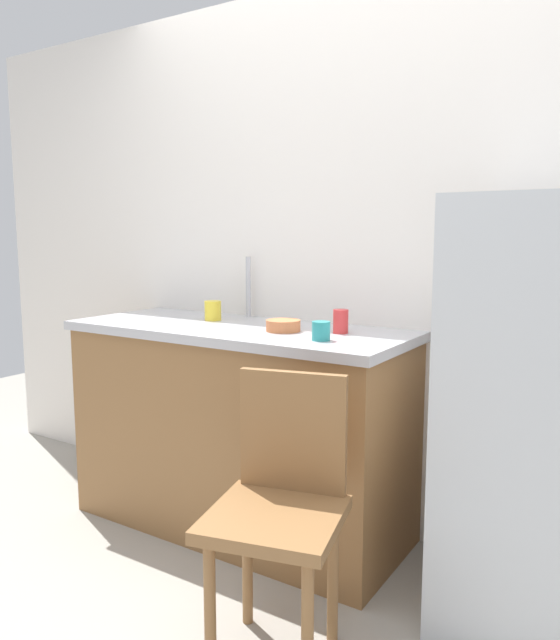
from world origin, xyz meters
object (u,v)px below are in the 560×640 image
at_px(refrigerator, 551,418).
at_px(cup_yellow, 213,311).
at_px(cup_teal, 321,331).
at_px(chair, 281,502).
at_px(terracotta_bowl, 283,326).
at_px(cup_red, 341,321).

relative_size(refrigerator, cup_yellow, 15.93).
distance_m(refrigerator, cup_teal, 0.85).
xyz_separation_m(chair, cup_teal, (-0.12, 0.48, 0.47)).
bearing_deg(terracotta_bowl, refrigerator, 0.33).
xyz_separation_m(refrigerator, cup_red, (-0.82, 0.08, 0.25)).
relative_size(chair, cup_teal, 12.23).
bearing_deg(cup_red, terracotta_bowl, -159.44).
relative_size(chair, cup_yellow, 9.75).
distance_m(cup_red, cup_yellow, 0.68).
xyz_separation_m(cup_red, cup_teal, (0.02, -0.19, -0.01)).
bearing_deg(refrigerator, cup_red, 174.58).
bearing_deg(cup_teal, refrigerator, 8.23).
distance_m(terracotta_bowl, cup_teal, 0.26).
xyz_separation_m(terracotta_bowl, cup_red, (0.22, 0.08, 0.02)).
xyz_separation_m(refrigerator, terracotta_bowl, (-1.05, -0.01, 0.23)).
height_order(refrigerator, chair, refrigerator).
bearing_deg(chair, terracotta_bowl, 107.69).
relative_size(refrigerator, cup_red, 14.99).
xyz_separation_m(chair, cup_red, (-0.14, 0.68, 0.48)).
height_order(terracotta_bowl, cup_yellow, cup_yellow).
height_order(cup_teal, cup_yellow, cup_yellow).
bearing_deg(terracotta_bowl, chair, -58.40).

